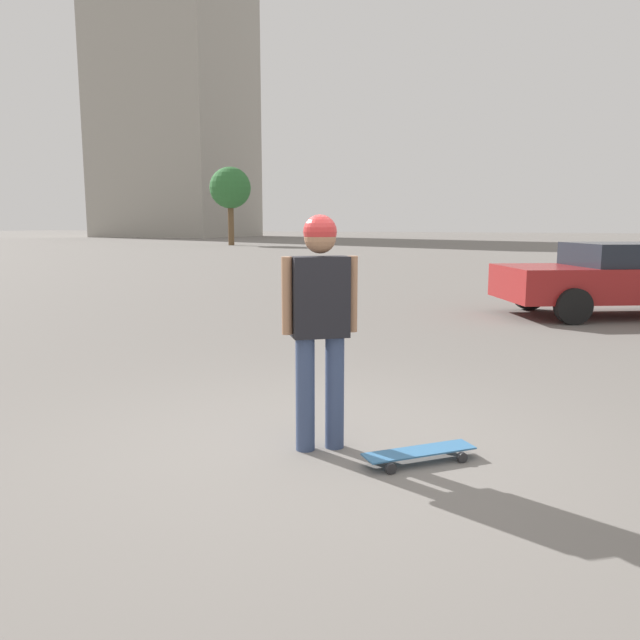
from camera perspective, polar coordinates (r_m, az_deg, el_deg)
The scene contains 6 objects.
ground_plane at distance 4.85m, azimuth 0.00°, elevation -11.64°, with size 220.00×220.00×0.00m, color slate.
person at distance 4.58m, azimuth 0.00°, elevation 0.77°, with size 0.48×0.40×1.76m.
skateboard at distance 4.61m, azimuth 9.06°, elevation -11.90°, with size 0.75×0.71×0.09m.
car_parked_near at distance 12.73m, azimuth 26.02°, elevation 3.51°, with size 4.75×3.54×1.34m.
building_block_distant at distance 82.16m, azimuth -13.19°, elevation 20.51°, with size 15.90×14.61×37.14m.
tree_distant at distance 48.59m, azimuth -8.21°, elevation 11.82°, with size 3.11×3.11×5.88m.
Camera 1 is at (1.64, -4.23, 1.70)m, focal length 35.00 mm.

